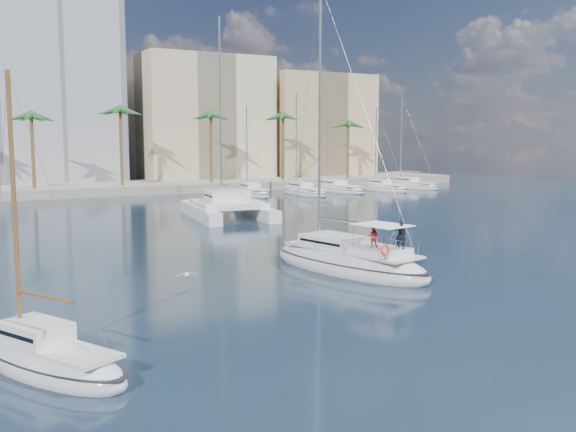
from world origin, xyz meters
TOP-DOWN VIEW (x-y plane):
  - ground at (0.00, 0.00)m, footprint 160.00×160.00m
  - quay at (0.00, 61.00)m, footprint 120.00×14.00m
  - building_beige at (22.00, 70.00)m, footprint 20.00×14.00m
  - building_tan_right at (42.00, 68.00)m, footprint 18.00×12.00m
  - palm_centre at (0.00, 57.00)m, footprint 3.60×3.60m
  - palm_right at (34.00, 57.00)m, footprint 3.60×3.60m
  - main_sloop at (4.31, 2.06)m, footprint 5.81×11.71m
  - small_sloop at (-12.75, -6.30)m, footprint 5.07×7.21m
  - catamaran at (8.21, 27.92)m, footprint 8.29×13.71m
  - seagull at (-4.69, 3.32)m, footprint 1.15×0.50m
  - moored_yacht_a at (20.00, 47.00)m, footprint 3.37×9.52m
  - moored_yacht_b at (26.50, 45.00)m, footprint 3.32×10.83m
  - moored_yacht_c at (33.00, 47.00)m, footprint 3.98×12.33m
  - moored_yacht_d at (39.50, 45.00)m, footprint 3.52×9.55m
  - moored_yacht_e at (46.00, 47.00)m, footprint 4.61×11.11m

SIDE VIEW (x-z plane):
  - ground at x=0.00m, z-range 0.00..0.00m
  - moored_yacht_a at x=20.00m, z-range -5.95..5.95m
  - moored_yacht_b at x=26.50m, z-range -6.86..6.86m
  - moored_yacht_c at x=33.00m, z-range -7.77..7.77m
  - moored_yacht_d at x=39.50m, z-range -5.95..5.95m
  - moored_yacht_e at x=46.00m, z-range -6.86..6.86m
  - small_sloop at x=-12.75m, z-range -4.62..5.40m
  - seagull at x=-4.69m, z-range 0.37..0.58m
  - main_sloop at x=4.31m, z-range -7.81..8.84m
  - quay at x=0.00m, z-range 0.00..1.20m
  - catamaran at x=8.21m, z-range -8.18..10.51m
  - building_tan_right at x=42.00m, z-range 0.00..18.00m
  - building_beige at x=22.00m, z-range 0.00..20.00m
  - palm_centre at x=0.00m, z-range 4.13..16.43m
  - palm_right at x=34.00m, z-range 4.13..16.43m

